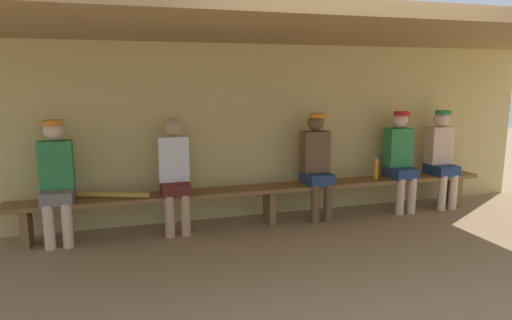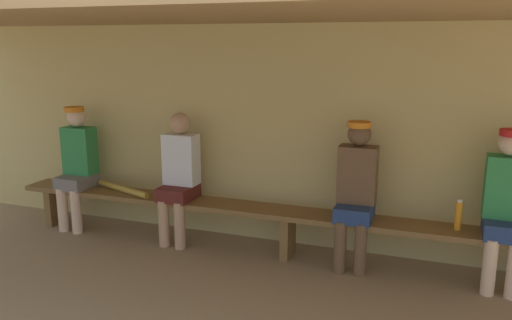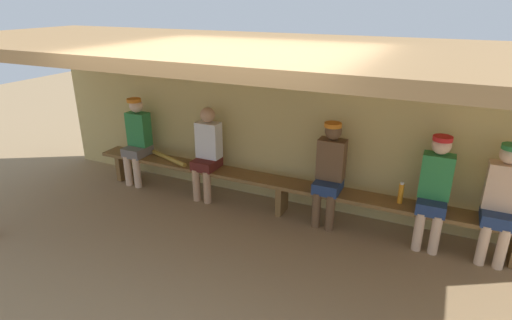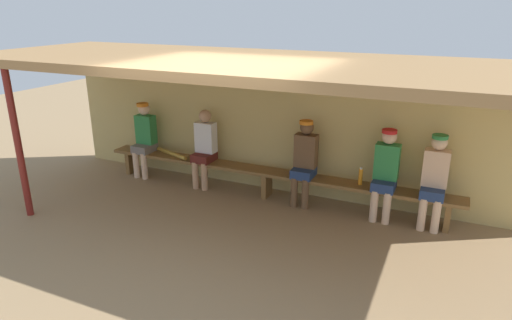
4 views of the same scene
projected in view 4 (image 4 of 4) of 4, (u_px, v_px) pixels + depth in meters
name	position (u px, v px, depth m)	size (l,w,h in m)	color
ground_plane	(222.00, 238.00, 6.10)	(24.00, 24.00, 0.00)	#937754
back_wall	(278.00, 125.00, 7.46)	(8.00, 0.20, 2.20)	tan
dugout_roof	(243.00, 63.00, 5.97)	(8.00, 2.80, 0.12)	#9E7547
support_post	(18.00, 145.00, 6.44)	(0.10, 0.10, 2.20)	maroon
bench	(267.00, 174.00, 7.31)	(6.00, 0.36, 0.46)	brown
player_middle	(305.00, 159.00, 6.95)	(0.34, 0.42, 1.34)	navy
player_in_white	(144.00, 136.00, 8.14)	(0.34, 0.42, 1.34)	slate
player_near_post	(435.00, 177.00, 6.21)	(0.34, 0.42, 1.34)	navy
player_with_sunglasses	(386.00, 170.00, 6.47)	(0.34, 0.42, 1.34)	navy
player_in_blue	(204.00, 146.00, 7.65)	(0.34, 0.42, 1.34)	#591E19
water_bottle_clear	(361.00, 176.00, 6.67)	(0.06, 0.06, 0.27)	orange
baseball_bat	(171.00, 154.00, 8.00)	(0.07, 0.07, 0.82)	#B28C33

